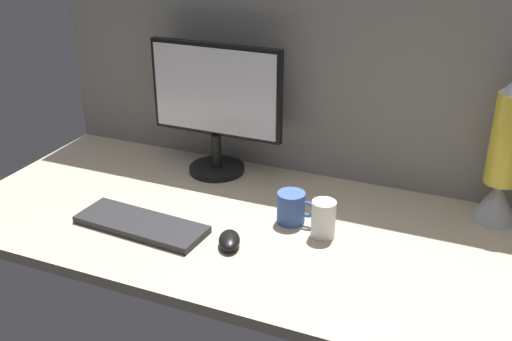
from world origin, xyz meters
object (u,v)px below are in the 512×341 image
object	(u,v)px
monitor	(216,103)
mug_ceramic_blue	(292,208)
mouse	(229,240)
keyboard	(141,224)
lava_lamp	(504,163)
mug_ceramic_white	(323,219)

from	to	relation	value
monitor	mug_ceramic_blue	xyz separation A→B (cm)	(33.89, -22.35, -18.95)
mouse	mug_ceramic_blue	world-z (taller)	mug_ceramic_blue
keyboard	mug_ceramic_blue	world-z (taller)	mug_ceramic_blue
mouse	mug_ceramic_blue	xyz separation A→B (cm)	(10.51, 18.02, 2.80)
monitor	keyboard	xyz separation A→B (cm)	(-2.80, -41.43, -22.45)
keyboard	mug_ceramic_blue	xyz separation A→B (cm)	(36.69, 19.08, 3.50)
keyboard	mouse	size ratio (longest dim) A/B	3.85
monitor	keyboard	world-z (taller)	monitor
mouse	monitor	bearing A→B (deg)	95.50
mug_ceramic_blue	monitor	bearing A→B (deg)	146.60
monitor	lava_lamp	bearing A→B (deg)	0.93
monitor	lava_lamp	world-z (taller)	monitor
mug_ceramic_white	mug_ceramic_blue	size ratio (longest dim) A/B	0.93
mug_ceramic_white	mug_ceramic_blue	bearing A→B (deg)	160.20
mug_ceramic_white	lava_lamp	world-z (taller)	lava_lamp
monitor	mouse	world-z (taller)	monitor
keyboard	monitor	bearing A→B (deg)	89.86
keyboard	mug_ceramic_white	xyz separation A→B (cm)	(46.91, 15.41, 4.13)
mug_ceramic_white	mug_ceramic_blue	distance (cm)	10.87
keyboard	lava_lamp	size ratio (longest dim) A/B	0.90
keyboard	mug_ceramic_blue	size ratio (longest dim) A/B	3.35
mug_ceramic_white	lava_lamp	bearing A→B (deg)	33.49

